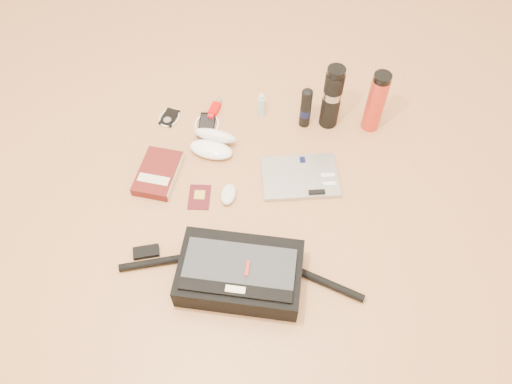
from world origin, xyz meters
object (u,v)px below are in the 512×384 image
Objects in this scene: book at (158,173)px; thermos_black at (332,97)px; laptop at (300,177)px; thermos_red at (376,102)px; messenger_bag at (239,273)px.

thermos_black is at bearing 34.78° from book.
book reaches higher than laptop.
thermos_red reaches higher than book.
book is at bearing 134.23° from messenger_bag.
laptop is 0.43m from thermos_red.
thermos_red is at bearing 38.21° from laptop.
messenger_bag is 3.70× the size of book.
messenger_bag reaches higher than laptop.
laptop is at bearing 69.48° from messenger_bag.
thermos_red is (0.80, 0.38, 0.12)m from book.
thermos_red is at bearing 60.41° from messenger_bag.
laptop is 1.11× the size of thermos_black.
thermos_black is 0.17m from thermos_red.
book is 0.74m from thermos_black.
thermos_red is at bearing 29.41° from book.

